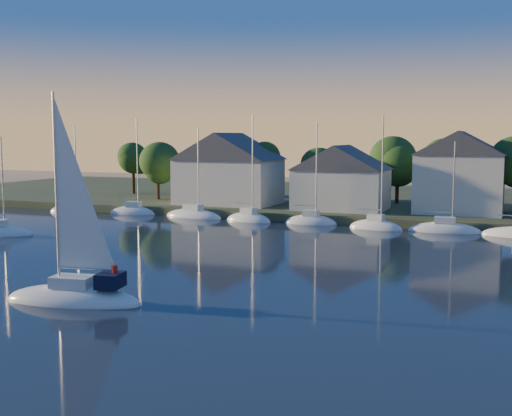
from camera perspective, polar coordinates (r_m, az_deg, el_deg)
The scene contains 9 objects.
ground at distance 27.67m, azimuth -11.84°, elevation -15.29°, with size 260.00×260.00×0.00m, color black.
shoreline_land at distance 97.80m, azimuth 13.67°, elevation 0.25°, with size 160.00×50.00×2.00m, color #344025.
wooden_dock at distance 75.30m, azimuth 10.99°, elevation -1.48°, with size 120.00×3.00×1.00m, color brown.
clubhouse_west at distance 87.34m, azimuth -2.44°, elevation 3.61°, with size 13.65×9.45×9.64m.
clubhouse_centre at distance 81.00m, azimuth 7.60°, elevation 2.78°, with size 11.55×8.40×8.08m.
clubhouse_east at distance 80.55m, azimuth 17.67°, elevation 3.13°, with size 10.50×8.40×9.80m.
tree_line at distance 85.16m, azimuth 13.89°, elevation 4.20°, with size 93.40×5.40×8.90m.
moored_fleet at distance 73.29m, azimuth 7.46°, elevation -1.55°, with size 79.50×2.40×12.05m.
hero_sailboat at distance 41.19m, azimuth -15.78°, elevation -7.29°, with size 9.27×4.42×13.91m.
Camera 1 is at (14.65, -21.16, 10.16)m, focal length 45.00 mm.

